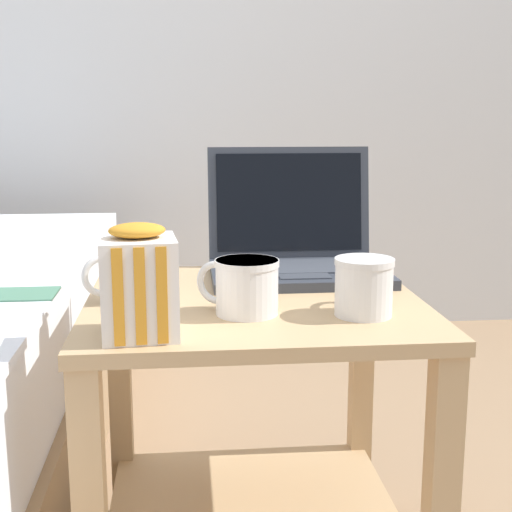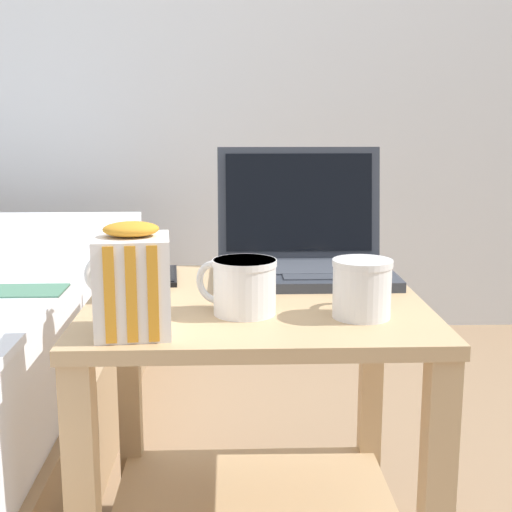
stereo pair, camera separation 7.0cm
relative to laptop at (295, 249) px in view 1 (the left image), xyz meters
The scene contains 8 objects.
back_wall 1.59m from the laptop, 93.90° to the left, with size 8.00×0.05×2.50m.
bedside_table 0.32m from the laptop, 118.73° to the right, with size 0.56×0.53×0.54m.
laptop is the anchor object (origin of this frame).
mug_front_left 0.30m from the laptop, 78.74° to the right, with size 0.09×0.13×0.09m.
mug_front_right 0.35m from the laptop, 150.64° to the right, with size 0.12×0.08×0.09m.
mug_mid_center 0.30m from the laptop, 113.68° to the right, with size 0.13×0.10×0.09m.
snack_bag 0.46m from the laptop, 126.81° to the right, with size 0.11×0.12×0.16m.
cell_phone 0.28m from the laptop, behind, with size 0.09×0.16×0.01m.
Camera 1 is at (-0.11, -1.16, 0.84)m, focal length 50.00 mm.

